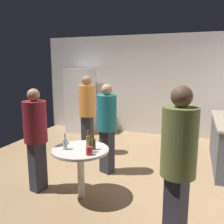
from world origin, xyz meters
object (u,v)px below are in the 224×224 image
at_px(beer_bottle_brown, 93,144).
at_px(person_in_maroon_shirt, 36,133).
at_px(foreground_table, 81,156).
at_px(beer_bottle_green, 90,146).
at_px(refrigerator, 81,101).
at_px(person_in_olive_shirt, 178,160).
at_px(beer_bottle_amber, 88,141).
at_px(beer_bottle_clear, 65,143).
at_px(plastic_cup_red, 89,151).
at_px(person_in_teal_shirt, 107,122).
at_px(person_in_orange_shirt, 87,109).

bearing_deg(beer_bottle_brown, person_in_maroon_shirt, -176.64).
xyz_separation_m(foreground_table, beer_bottle_green, (0.19, -0.08, 0.19)).
bearing_deg(refrigerator, person_in_olive_shirt, -52.95).
distance_m(refrigerator, beer_bottle_brown, 3.71).
distance_m(foreground_table, person_in_maroon_shirt, 0.77).
relative_size(beer_bottle_amber, beer_bottle_clear, 1.00).
relative_size(refrigerator, plastic_cup_red, 16.36).
bearing_deg(person_in_teal_shirt, beer_bottle_amber, 24.20).
height_order(beer_bottle_amber, person_in_olive_shirt, person_in_olive_shirt).
height_order(foreground_table, person_in_teal_shirt, person_in_teal_shirt).
bearing_deg(plastic_cup_red, beer_bottle_green, 102.80).
bearing_deg(beer_bottle_clear, person_in_teal_shirt, 76.08).
relative_size(foreground_table, beer_bottle_green, 3.48).
bearing_deg(plastic_cup_red, beer_bottle_clear, 167.44).
height_order(foreground_table, plastic_cup_red, plastic_cup_red).
distance_m(person_in_olive_shirt, person_in_teal_shirt, 2.05).
xyz_separation_m(beer_bottle_brown, person_in_maroon_shirt, (-0.90, -0.05, 0.09)).
height_order(beer_bottle_amber, person_in_teal_shirt, person_in_teal_shirt).
xyz_separation_m(beer_bottle_brown, person_in_orange_shirt, (-0.86, 1.66, 0.16)).
distance_m(plastic_cup_red, person_in_orange_shirt, 2.08).
bearing_deg(person_in_olive_shirt, refrigerator, -31.30).
xyz_separation_m(beer_bottle_green, beer_bottle_clear, (-0.38, -0.01, 0.00)).
relative_size(plastic_cup_red, person_in_orange_shirt, 0.07).
relative_size(beer_bottle_green, person_in_teal_shirt, 0.15).
distance_m(beer_bottle_green, plastic_cup_red, 0.10).
xyz_separation_m(beer_bottle_brown, person_in_teal_shirt, (-0.13, 0.89, 0.10)).
distance_m(beer_bottle_clear, person_in_teal_shirt, 1.04).
relative_size(refrigerator, person_in_teal_shirt, 1.14).
bearing_deg(refrigerator, foreground_table, -63.88).
xyz_separation_m(person_in_maroon_shirt, person_in_olive_shirt, (2.08, -0.64, 0.09)).
height_order(beer_bottle_green, person_in_teal_shirt, person_in_teal_shirt).
xyz_separation_m(beer_bottle_amber, beer_bottle_clear, (-0.25, -0.23, 0.00)).
bearing_deg(beer_bottle_green, foreground_table, 158.24).
height_order(person_in_maroon_shirt, person_in_olive_shirt, person_in_olive_shirt).
distance_m(beer_bottle_clear, person_in_maroon_shirt, 0.54).
height_order(beer_bottle_green, plastic_cup_red, beer_bottle_green).
distance_m(person_in_orange_shirt, person_in_olive_shirt, 3.12).
bearing_deg(plastic_cup_red, person_in_teal_shirt, 98.06).
bearing_deg(beer_bottle_brown, foreground_table, -168.41).
xyz_separation_m(beer_bottle_clear, person_in_orange_shirt, (-0.49, 1.78, 0.16)).
bearing_deg(beer_bottle_green, person_in_orange_shirt, 116.07).
bearing_deg(person_in_olive_shirt, person_in_orange_shirt, -27.40).
height_order(beer_bottle_green, person_in_olive_shirt, person_in_olive_shirt).
bearing_deg(person_in_olive_shirt, person_in_teal_shirt, -28.71).
height_order(refrigerator, beer_bottle_brown, refrigerator).
xyz_separation_m(foreground_table, person_in_teal_shirt, (0.06, 0.92, 0.29)).
bearing_deg(person_in_olive_shirt, person_in_maroon_shirt, 4.59).
bearing_deg(beer_bottle_amber, person_in_maroon_shirt, -168.39).
bearing_deg(person_in_olive_shirt, beer_bottle_amber, -9.74).
distance_m(beer_bottle_green, beer_bottle_clear, 0.38).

